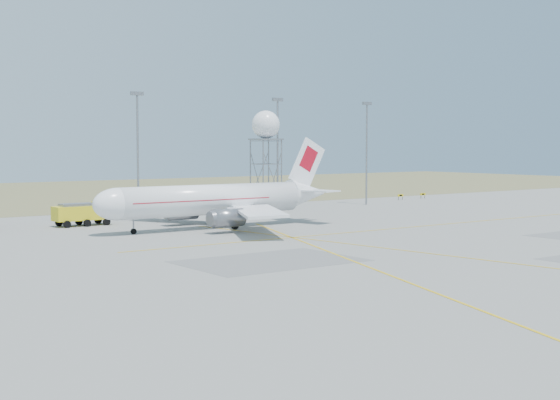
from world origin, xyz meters
TOP-DOWN VIEW (x-y plane):
  - ground at (0.00, 0.00)m, footprint 400.00×400.00m
  - grass_strip at (0.00, 140.00)m, footprint 400.00×120.00m
  - mast_b at (-10.00, 66.00)m, footprint 2.20×0.50m
  - mast_c at (18.00, 66.00)m, footprint 2.20×0.50m
  - mast_d at (40.00, 66.00)m, footprint 2.20×0.50m
  - taxi_sign_near at (55.60, 72.00)m, footprint 1.60×0.17m
  - taxi_sign_far at (62.60, 72.00)m, footprint 1.60×0.17m
  - airliner_main at (-8.04, 45.52)m, footprint 38.48×37.47m
  - radar_tower at (13.93, 63.94)m, footprint 4.98×4.98m
  - fire_truck at (-21.65, 60.01)m, footprint 8.72×3.66m

SIDE VIEW (x-z plane):
  - ground at x=0.00m, z-range 0.00..0.00m
  - grass_strip at x=0.00m, z-range 0.00..0.03m
  - taxi_sign_near at x=55.60m, z-range 0.29..1.49m
  - taxi_sign_far at x=62.60m, z-range 0.29..1.49m
  - fire_truck at x=-21.65m, z-range -0.07..3.39m
  - airliner_main at x=-8.04m, z-range -2.54..10.57m
  - radar_tower at x=13.93m, z-range 1.10..19.13m
  - mast_b at x=-10.00m, z-range 1.82..22.32m
  - mast_c at x=18.00m, z-range 1.82..22.32m
  - mast_d at x=40.00m, z-range 1.82..22.32m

